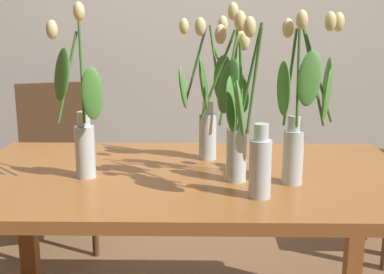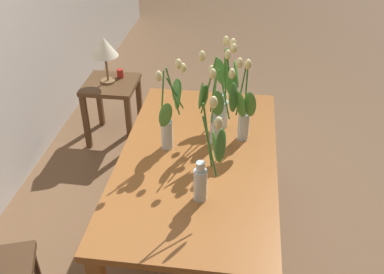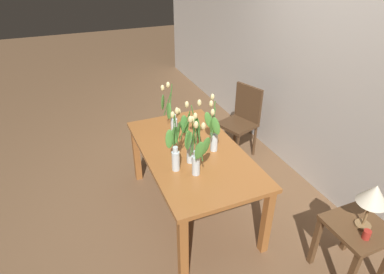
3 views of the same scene
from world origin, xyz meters
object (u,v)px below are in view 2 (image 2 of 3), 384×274
dining_table (198,169)px  side_table (112,95)px  tulip_vase_0 (206,170)px  tulip_vase_2 (244,116)px  tulip_vase_1 (169,117)px  tulip_vase_3 (215,111)px  table_lamp (104,48)px  tulip_vase_4 (226,92)px  pillar_candle (120,73)px

dining_table → side_table: size_ratio=2.91×
tulip_vase_0 → tulip_vase_2: tulip_vase_0 is taller
dining_table → tulip_vase_1: tulip_vase_1 is taller
tulip_vase_3 → side_table: bearing=42.4°
tulip_vase_1 → tulip_vase_3: 0.26m
dining_table → tulip_vase_2: tulip_vase_2 is taller
tulip_vase_0 → side_table: size_ratio=1.07×
tulip_vase_1 → tulip_vase_3: bearing=-77.0°
table_lamp → tulip_vase_0: bearing=-147.7°
tulip_vase_2 → tulip_vase_3: size_ratio=0.95×
tulip_vase_2 → tulip_vase_3: (-0.06, 0.17, 0.06)m
tulip_vase_0 → tulip_vase_4: tulip_vase_0 is taller
dining_table → tulip_vase_3: (0.14, -0.08, 0.32)m
side_table → pillar_candle: bearing=-28.6°
tulip_vase_3 → pillar_candle: tulip_vase_3 is taller
tulip_vase_2 → tulip_vase_1: bearing=105.7°
tulip_vase_4 → pillar_candle: 1.41m
side_table → table_lamp: (0.01, 0.02, 0.42)m
dining_table → side_table: (1.21, 0.90, -0.22)m
tulip_vase_1 → table_lamp: 1.36m
tulip_vase_3 → table_lamp: size_ratio=1.48×
side_table → pillar_candle: (0.11, -0.06, 0.16)m
pillar_candle → tulip_vase_4: bearing=-134.7°
tulip_vase_4 → side_table: bearing=50.5°
tulip_vase_4 → tulip_vase_0: bearing=176.3°
tulip_vase_0 → tulip_vase_3: (0.50, -0.00, 0.04)m
tulip_vase_3 → tulip_vase_4: (0.23, -0.05, 0.00)m
table_lamp → tulip_vase_4: bearing=-129.3°
tulip_vase_0 → table_lamp: bearing=32.3°
dining_table → tulip_vase_2: 0.41m
tulip_vase_0 → tulip_vase_1: (0.44, 0.25, 0.02)m
dining_table → tulip_vase_2: bearing=-50.8°
dining_table → tulip_vase_1: (0.08, 0.17, 0.30)m
dining_table → table_lamp: 1.54m
tulip_vase_1 → side_table: (1.13, 0.72, -0.51)m
tulip_vase_2 → tulip_vase_4: bearing=35.6°
dining_table → tulip_vase_1: bearing=64.8°
dining_table → pillar_candle: size_ratio=21.33×
tulip_vase_1 → tulip_vase_4: bearing=-46.3°
tulip_vase_2 → side_table: (1.01, 1.14, -0.48)m
tulip_vase_2 → tulip_vase_4: tulip_vase_4 is taller
side_table → table_lamp: size_ratio=1.38×
tulip_vase_4 → tulip_vase_3: bearing=168.8°
dining_table → tulip_vase_0: bearing=-167.5°
tulip_vase_1 → dining_table: bearing=-115.2°
side_table → pillar_candle: 0.20m
tulip_vase_2 → table_lamp: 1.55m
tulip_vase_1 → side_table: bearing=32.6°
tulip_vase_1 → side_table: 1.43m
tulip_vase_1 → tulip_vase_4: tulip_vase_4 is taller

